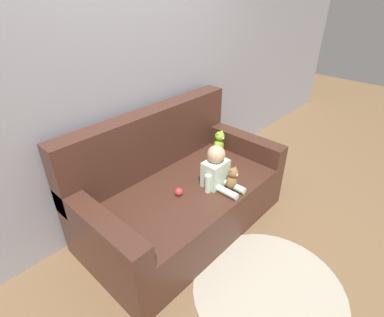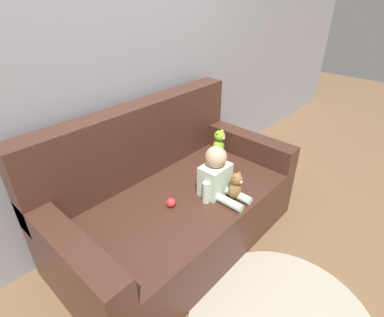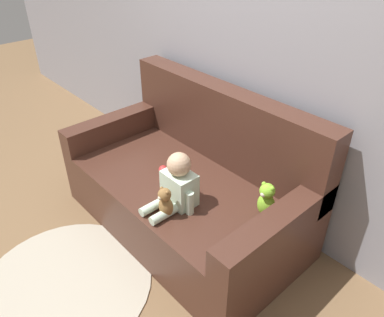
{
  "view_description": "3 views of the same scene",
  "coord_description": "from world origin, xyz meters",
  "views": [
    {
      "loc": [
        -1.51,
        -1.5,
        1.99
      ],
      "look_at": [
        0.03,
        -0.07,
        0.73
      ],
      "focal_mm": 28.0,
      "sensor_mm": 36.0,
      "label": 1
    },
    {
      "loc": [
        -1.23,
        -1.26,
        1.78
      ],
      "look_at": [
        0.12,
        -0.04,
        0.71
      ],
      "focal_mm": 28.0,
      "sensor_mm": 36.0,
      "label": 2
    },
    {
      "loc": [
        1.67,
        -1.42,
        2.04
      ],
      "look_at": [
        0.14,
        -0.03,
        0.7
      ],
      "focal_mm": 35.0,
      "sensor_mm": 36.0,
      "label": 3
    }
  ],
  "objects": [
    {
      "name": "ground_plane",
      "position": [
        0.0,
        0.0,
        0.0
      ],
      "size": [
        12.0,
        12.0,
        0.0
      ],
      "primitive_type": "plane",
      "color": "brown"
    },
    {
      "name": "wall_back",
      "position": [
        0.0,
        0.58,
        1.3
      ],
      "size": [
        8.0,
        0.05,
        2.6
      ],
      "color": "#93939E",
      "rests_on": "ground_plane"
    },
    {
      "name": "couch",
      "position": [
        0.0,
        0.07,
        0.34
      ],
      "size": [
        1.82,
        0.99,
        1.03
      ],
      "color": "#47281E",
      "rests_on": "ground_plane"
    },
    {
      "name": "person_baby",
      "position": [
        0.19,
        -0.21,
        0.61
      ],
      "size": [
        0.3,
        0.35,
        0.38
      ],
      "color": "silver",
      "rests_on": "couch"
    },
    {
      "name": "plush_toy_side",
      "position": [
        0.65,
        0.12,
        0.57
      ],
      "size": [
        0.12,
        0.11,
        0.24
      ],
      "color": "#8CD133",
      "rests_on": "couch"
    },
    {
      "name": "teddy_bear_brown",
      "position": [
        0.24,
        -0.34,
        0.56
      ],
      "size": [
        0.1,
        0.1,
        0.21
      ],
      "color": "olive",
      "rests_on": "couch"
    },
    {
      "name": "toy_ball",
      "position": [
        -0.13,
        -0.08,
        0.49
      ],
      "size": [
        0.07,
        0.07,
        0.07
      ],
      "color": "red",
      "rests_on": "couch"
    }
  ]
}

